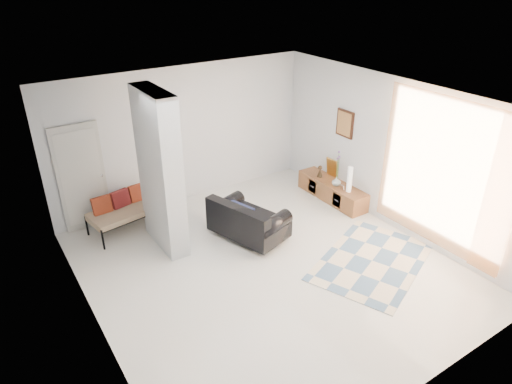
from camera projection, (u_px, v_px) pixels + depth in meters
floor at (267, 266)px, 7.63m from camera, size 6.00×6.00×0.00m
ceiling at (269, 102)px, 6.35m from camera, size 6.00×6.00×0.00m
wall_back at (184, 136)px, 9.22m from camera, size 6.00×0.00×6.00m
wall_front at (432, 301)px, 4.76m from camera, size 6.00×0.00×6.00m
wall_left at (86, 247)px, 5.64m from camera, size 0.00×6.00×6.00m
wall_right at (392, 154)px, 8.34m from camera, size 0.00×6.00×6.00m
partition_column at (160, 172)px, 7.64m from camera, size 0.35×1.20×2.80m
hallway_door at (82, 178)px, 8.33m from camera, size 0.85×0.06×2.04m
curtain at (443, 175)px, 7.42m from camera, size 0.00×2.55×2.55m
wall_art at (345, 124)px, 9.12m from camera, size 0.04×0.45×0.55m
media_console at (332, 190)px, 9.68m from camera, size 0.45×1.74×0.80m
loveseat at (247, 221)px, 8.23m from camera, size 1.19×1.57×0.76m
daybed at (130, 207)px, 8.57m from camera, size 1.69×0.93×0.77m
area_rug at (372, 261)px, 7.75m from camera, size 2.65×2.25×0.01m
cylinder_lamp at (350, 179)px, 9.09m from camera, size 0.10×0.10×0.53m
bronze_figurine at (320, 171)px, 9.78m from camera, size 0.14×0.14×0.25m
vase at (336, 181)px, 9.40m from camera, size 0.20×0.20×0.19m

